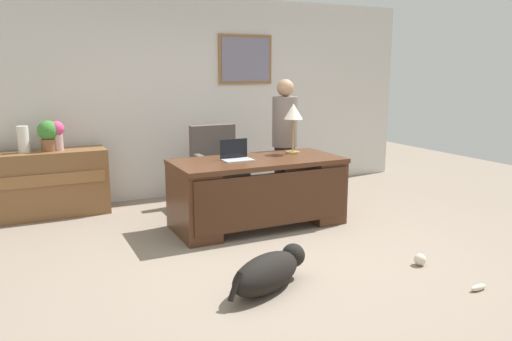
# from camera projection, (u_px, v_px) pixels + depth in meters

# --- Properties ---
(ground_plane) EXTENTS (12.00, 12.00, 0.00)m
(ground_plane) POSITION_uv_depth(u_px,v_px,m) (274.00, 251.00, 4.78)
(ground_plane) COLOR gray
(back_wall) EXTENTS (7.00, 0.16, 2.70)m
(back_wall) POSITION_uv_depth(u_px,v_px,m) (187.00, 97.00, 6.80)
(back_wall) COLOR silver
(back_wall) RESTS_ON ground_plane
(desk) EXTENTS (1.87, 0.87, 0.76)m
(desk) POSITION_uv_depth(u_px,v_px,m) (259.00, 190.00, 5.49)
(desk) COLOR #4C2B19
(desk) RESTS_ON ground_plane
(credenza) EXTENTS (1.41, 0.50, 0.79)m
(credenza) POSITION_uv_depth(u_px,v_px,m) (46.00, 184.00, 5.87)
(credenza) COLOR brown
(credenza) RESTS_ON ground_plane
(armchair) EXTENTS (0.60, 0.59, 1.02)m
(armchair) POSITION_uv_depth(u_px,v_px,m) (218.00, 169.00, 6.35)
(armchair) COLOR #564C47
(armchair) RESTS_ON ground_plane
(person_standing) EXTENTS (0.32, 0.32, 1.61)m
(person_standing) POSITION_uv_depth(u_px,v_px,m) (285.00, 142.00, 6.24)
(person_standing) COLOR #262323
(person_standing) RESTS_ON ground_plane
(dog_lying) EXTENTS (0.85, 0.58, 0.30)m
(dog_lying) POSITION_uv_depth(u_px,v_px,m) (269.00, 271.00, 3.92)
(dog_lying) COLOR black
(dog_lying) RESTS_ON ground_plane
(laptop) EXTENTS (0.32, 0.22, 0.22)m
(laptop) POSITION_uv_depth(u_px,v_px,m) (236.00, 155.00, 5.37)
(laptop) COLOR #B2B5BA
(laptop) RESTS_ON desk
(desk_lamp) EXTENTS (0.22, 0.22, 0.58)m
(desk_lamp) POSITION_uv_depth(u_px,v_px,m) (293.00, 115.00, 5.72)
(desk_lamp) COLOR #9E8447
(desk_lamp) RESTS_ON desk
(vase_with_flowers) EXTENTS (0.17, 0.17, 0.35)m
(vase_with_flowers) POSITION_uv_depth(u_px,v_px,m) (57.00, 134.00, 5.83)
(vase_with_flowers) COLOR #C39898
(vase_with_flowers) RESTS_ON credenza
(vase_empty) EXTENTS (0.13, 0.13, 0.31)m
(vase_empty) POSITION_uv_depth(u_px,v_px,m) (23.00, 139.00, 5.68)
(vase_empty) COLOR silver
(vase_empty) RESTS_ON credenza
(potted_plant) EXTENTS (0.24, 0.24, 0.36)m
(potted_plant) POSITION_uv_depth(u_px,v_px,m) (48.00, 134.00, 5.79)
(potted_plant) COLOR brown
(potted_plant) RESTS_ON credenza
(dog_toy_ball) EXTENTS (0.11, 0.11, 0.11)m
(dog_toy_ball) POSITION_uv_depth(u_px,v_px,m) (420.00, 260.00, 4.43)
(dog_toy_ball) COLOR beige
(dog_toy_ball) RESTS_ON ground_plane
(dog_toy_bone) EXTENTS (0.17, 0.06, 0.05)m
(dog_toy_bone) POSITION_uv_depth(u_px,v_px,m) (478.00, 287.00, 3.93)
(dog_toy_bone) COLOR beige
(dog_toy_bone) RESTS_ON ground_plane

